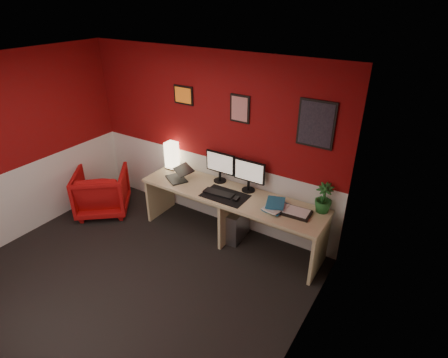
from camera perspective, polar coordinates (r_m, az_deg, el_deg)
ground at (r=4.68m, az=-14.77°, el=-15.55°), size 4.00×3.50×0.01m
ceiling at (r=3.53m, az=-19.76°, el=15.74°), size 4.00×3.50×0.01m
wall_back at (r=5.12m, az=-2.45°, el=6.05°), size 4.00×0.01×2.50m
wall_left at (r=5.52m, az=-31.04°, el=3.59°), size 0.01×3.50×2.50m
wall_right at (r=2.96m, az=10.85°, el=-12.56°), size 0.01×3.50×2.50m
wainscot_back at (r=5.44m, az=-2.32°, el=-1.33°), size 4.00×0.01×1.00m
wainscot_left at (r=5.82m, az=-29.25°, el=-3.14°), size 0.01×3.50×1.00m
wainscot_right at (r=3.49m, az=9.60°, el=-22.00°), size 0.01×3.50×1.00m
desk at (r=5.00m, az=1.03°, el=-6.00°), size 2.60×0.65×0.73m
shoji_lamp at (r=5.47m, az=-8.24°, el=3.60°), size 0.16×0.16×0.40m
laptop at (r=5.17m, az=-7.59°, el=1.02°), size 0.40×0.36×0.22m
monitor_left at (r=5.00m, az=-0.66°, el=2.62°), size 0.45×0.06×0.58m
monitor_right at (r=4.76m, az=3.97°, el=1.23°), size 0.45×0.06×0.58m
desk_mat at (r=4.76m, az=0.17°, el=-2.66°), size 0.60×0.38×0.01m
keyboard at (r=4.80m, az=-0.84°, el=-2.23°), size 0.43×0.17×0.02m
mouse at (r=4.66m, az=1.92°, el=-3.14°), size 0.07×0.11×0.03m
book_bottom at (r=4.58m, az=6.92°, el=-4.01°), size 0.27×0.35×0.03m
book_middle at (r=4.54m, az=7.04°, el=-3.96°), size 0.28×0.34×0.02m
book_top at (r=4.54m, az=6.74°, el=-3.64°), size 0.31×0.35×0.03m
zen_tray at (r=4.48m, az=11.34°, el=-5.24°), size 0.36×0.27×0.03m
potted_plant at (r=4.51m, az=15.49°, el=-2.92°), size 0.21×0.21×0.38m
pc_tower at (r=5.10m, az=2.03°, el=-7.14°), size 0.23×0.46×0.45m
armchair at (r=5.94m, az=-18.74°, el=-1.88°), size 1.07×1.08×0.70m
art_left at (r=5.15m, az=-6.42°, el=13.05°), size 0.32×0.02×0.26m
art_center at (r=4.68m, az=2.53°, el=11.04°), size 0.28×0.02×0.36m
art_right at (r=4.30m, az=14.38°, el=8.41°), size 0.44×0.02×0.56m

